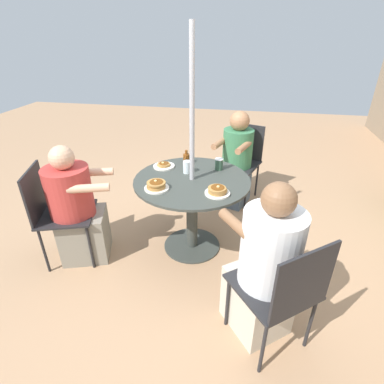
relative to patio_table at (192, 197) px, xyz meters
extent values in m
plane|color=tan|center=(0.00, 0.00, -0.57)|extent=(12.00, 12.00, 0.00)
cylinder|color=#383D38|center=(0.00, 0.00, -0.57)|extent=(0.57, 0.57, 0.01)
cylinder|color=#383D38|center=(0.00, 0.00, -0.20)|extent=(0.11, 0.11, 0.74)
cylinder|color=#383D38|center=(0.00, 0.00, 0.18)|extent=(1.06, 1.06, 0.02)
cylinder|color=#ADADB2|center=(0.00, 0.00, 0.44)|extent=(0.04, 0.04, 2.02)
cylinder|color=#232326|center=(-0.83, 0.50, -0.34)|extent=(0.02, 0.02, 0.47)
cylinder|color=#232326|center=(-0.96, 0.13, -0.34)|extent=(0.02, 0.02, 0.47)
cylinder|color=#232326|center=(-1.20, 0.64, -0.34)|extent=(0.02, 0.02, 0.47)
cylinder|color=#232326|center=(-1.33, 0.26, -0.34)|extent=(0.02, 0.02, 0.47)
cube|color=#232326|center=(-1.08, 0.38, -0.09)|extent=(0.60, 0.60, 0.02)
cube|color=#232326|center=(-1.29, 0.46, 0.14)|extent=(0.17, 0.42, 0.44)
cube|color=slate|center=(-0.97, 0.34, -0.34)|extent=(0.46, 0.44, 0.47)
cylinder|color=#38754C|center=(-1.02, 0.36, 0.13)|extent=(0.36, 0.36, 0.47)
sphere|color=#A3704C|center=(-1.02, 0.36, 0.47)|extent=(0.23, 0.23, 0.23)
cylinder|color=#A3704C|center=(-0.79, 0.43, 0.24)|extent=(0.33, 0.18, 0.07)
cylinder|color=#A3704C|center=(-0.88, 0.16, 0.24)|extent=(0.33, 0.18, 0.07)
cylinder|color=#232326|center=(0.10, -0.96, -0.34)|extent=(0.02, 0.02, 0.47)
cylinder|color=#232326|center=(0.48, -0.84, -0.34)|extent=(0.02, 0.02, 0.47)
cylinder|color=#232326|center=(0.23, -1.34, -0.34)|extent=(0.02, 0.02, 0.47)
cylinder|color=#232326|center=(0.60, -1.22, -0.34)|extent=(0.02, 0.02, 0.47)
cube|color=#232326|center=(0.35, -1.09, -0.09)|extent=(0.59, 0.59, 0.02)
cube|color=#232326|center=(0.42, -1.30, 0.14)|extent=(0.43, 0.15, 0.44)
cube|color=gray|center=(0.32, -0.98, -0.34)|extent=(0.48, 0.51, 0.47)
cylinder|color=#B73833|center=(0.33, -1.03, 0.13)|extent=(0.39, 0.39, 0.46)
sphere|color=#DBA884|center=(0.33, -1.03, 0.45)|extent=(0.21, 0.21, 0.21)
cylinder|color=#DBA884|center=(0.12, -0.88, 0.23)|extent=(0.17, 0.34, 0.07)
cylinder|color=#DBA884|center=(0.42, -0.79, 0.23)|extent=(0.17, 0.34, 0.07)
cylinder|color=#232326|center=(0.87, 0.42, -0.34)|extent=(0.02, 0.02, 0.47)
cylinder|color=#232326|center=(0.63, 0.74, -0.34)|extent=(0.02, 0.02, 0.47)
cylinder|color=#232326|center=(1.19, 0.66, -0.34)|extent=(0.02, 0.02, 0.47)
cylinder|color=#232326|center=(0.94, 0.98, -0.34)|extent=(0.02, 0.02, 0.47)
cube|color=#232326|center=(0.91, 0.70, -0.09)|extent=(0.66, 0.66, 0.02)
cube|color=#232326|center=(1.08, 0.84, 0.14)|extent=(0.29, 0.36, 0.44)
cube|color=beige|center=(0.81, 0.63, -0.34)|extent=(0.54, 0.54, 0.47)
cylinder|color=white|center=(0.86, 0.66, 0.17)|extent=(0.38, 0.38, 0.54)
sphere|color=brown|center=(0.86, 0.66, 0.53)|extent=(0.21, 0.21, 0.21)
cylinder|color=brown|center=(0.81, 0.43, 0.30)|extent=(0.27, 0.23, 0.07)
cylinder|color=brown|center=(0.62, 0.67, 0.30)|extent=(0.27, 0.23, 0.07)
cylinder|color=silver|center=(-0.22, -0.32, 0.19)|extent=(0.21, 0.21, 0.02)
cylinder|color=#AD7A3D|center=(-0.22, -0.32, 0.21)|extent=(0.13, 0.13, 0.01)
cylinder|color=#AD7A3D|center=(-0.21, -0.32, 0.22)|extent=(0.12, 0.12, 0.01)
ellipsoid|color=brown|center=(-0.22, -0.32, 0.23)|extent=(0.10, 0.10, 0.00)
cube|color=#F4E084|center=(-0.21, -0.33, 0.23)|extent=(0.02, 0.02, 0.01)
cylinder|color=silver|center=(0.24, 0.26, 0.19)|extent=(0.21, 0.21, 0.02)
cylinder|color=#AD7A3D|center=(0.24, 0.25, 0.21)|extent=(0.15, 0.15, 0.01)
cylinder|color=#AD7A3D|center=(0.23, 0.26, 0.22)|extent=(0.16, 0.16, 0.01)
cylinder|color=#AD7A3D|center=(0.24, 0.26, 0.23)|extent=(0.15, 0.15, 0.01)
cylinder|color=#AD7A3D|center=(0.24, 0.25, 0.24)|extent=(0.15, 0.15, 0.01)
ellipsoid|color=brown|center=(0.24, 0.26, 0.25)|extent=(0.12, 0.11, 0.00)
cube|color=#F4E084|center=(0.23, 0.26, 0.26)|extent=(0.02, 0.02, 0.01)
cylinder|color=silver|center=(0.24, -0.26, 0.19)|extent=(0.21, 0.21, 0.02)
cylinder|color=#AD7A3D|center=(0.24, -0.26, 0.21)|extent=(0.16, 0.16, 0.01)
cylinder|color=#AD7A3D|center=(0.25, -0.26, 0.22)|extent=(0.16, 0.16, 0.01)
cylinder|color=#AD7A3D|center=(0.24, -0.26, 0.23)|extent=(0.15, 0.15, 0.01)
cylinder|color=#AD7A3D|center=(0.24, -0.26, 0.25)|extent=(0.16, 0.16, 0.01)
ellipsoid|color=brown|center=(0.24, -0.26, 0.26)|extent=(0.12, 0.11, 0.00)
cube|color=#F4E084|center=(0.24, -0.27, 0.26)|extent=(0.02, 0.02, 0.01)
cylinder|color=brown|center=(-0.35, -0.12, 0.24)|extent=(0.07, 0.07, 0.10)
cylinder|color=brown|center=(-0.35, -0.12, 0.30)|extent=(0.03, 0.03, 0.04)
torus|color=brown|center=(-0.32, -0.12, 0.25)|extent=(0.05, 0.01, 0.05)
cylinder|color=#33513D|center=(-0.26, 0.22, 0.24)|extent=(0.08, 0.08, 0.10)
cylinder|color=white|center=(-0.26, 0.22, 0.29)|extent=(0.08, 0.08, 0.01)
cylinder|color=silver|center=(-0.13, -0.07, 0.25)|extent=(0.07, 0.07, 0.12)
camera|label=1|loc=(2.40, 0.45, 1.38)|focal=28.00mm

